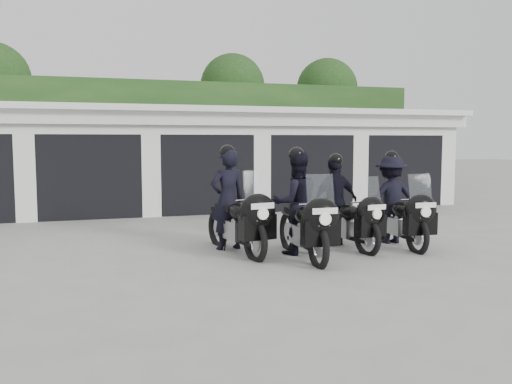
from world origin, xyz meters
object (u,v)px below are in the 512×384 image
object	(u,v)px
police_bike_a	(235,209)
police_bike_d	(395,203)
police_bike_b	(300,209)
police_bike_c	(341,206)

from	to	relation	value
police_bike_a	police_bike_d	world-z (taller)	police_bike_a
police_bike_b	police_bike_c	bearing A→B (deg)	29.67
police_bike_b	police_bike_c	xyz separation A→B (m)	(1.07, 0.56, -0.05)
police_bike_a	police_bike_b	bearing A→B (deg)	-44.00
police_bike_a	police_bike_c	world-z (taller)	police_bike_a
police_bike_a	police_bike_d	size ratio (longest dim) A/B	1.06
police_bike_a	police_bike_b	world-z (taller)	police_bike_a
police_bike_c	police_bike_d	distance (m)	1.13
police_bike_b	police_bike_d	bearing A→B (deg)	13.75
police_bike_b	police_bike_d	size ratio (longest dim) A/B	1.05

